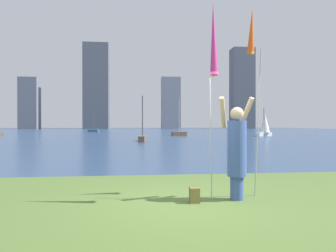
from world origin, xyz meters
The scene contains 13 objects.
ground centered at (0.00, 50.95, -0.06)m, with size 120.00×138.00×0.12m.
person centered at (0.92, 0.10, 1.00)m, with size 0.75×0.55×2.04m.
kite_flag_left centered at (0.43, 0.03, 3.10)m, with size 0.16×0.44×3.91m.
kite_flag_right centered at (1.41, 0.58, 3.35)m, with size 0.16×0.66×3.96m.
bag centered at (0.04, -0.06, 0.14)m, with size 0.18×0.18×0.29m.
sailboat_0 centered at (-0.34, 21.46, 0.31)m, with size 0.82×3.16×3.95m.
sailboat_1 centered at (15.04, 31.56, 1.43)m, with size 2.43×1.77×3.48m.
sailboat_3 centered at (-8.57, 54.20, 0.28)m, with size 2.01×1.17×4.57m.
sailboat_4 centered at (4.67, 33.92, 0.29)m, with size 1.93×1.13×4.77m.
skyline_tower_0 centered at (-32.53, 93.84, 7.76)m, with size 5.47×4.78×15.52m.
skyline_tower_1 centered at (-12.68, 95.99, 13.27)m, with size 7.79×7.79×26.54m.
skyline_tower_2 centered at (10.94, 95.93, 8.31)m, with size 6.08×3.47×16.63m.
skyline_tower_3 centered at (34.93, 96.10, 13.30)m, with size 7.23×5.42×26.59m.
Camera 1 is at (-1.11, -5.96, 1.50)m, focal length 33.77 mm.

